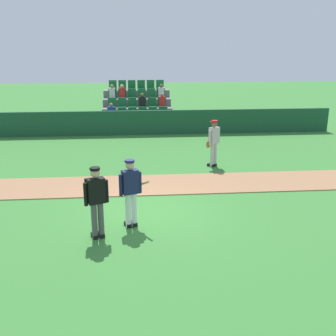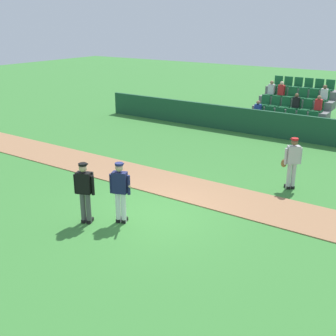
% 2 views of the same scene
% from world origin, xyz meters
% --- Properties ---
extents(ground_plane, '(80.00, 80.00, 0.00)m').
position_xyz_m(ground_plane, '(0.00, 0.00, 0.00)').
color(ground_plane, '#387A33').
extents(infield_dirt_path, '(28.00, 2.01, 0.03)m').
position_xyz_m(infield_dirt_path, '(0.00, 2.26, 0.01)').
color(infield_dirt_path, '#9E704C').
rests_on(infield_dirt_path, ground).
extents(dugout_fence, '(20.00, 0.16, 1.24)m').
position_xyz_m(dugout_fence, '(0.00, 10.13, 0.62)').
color(dugout_fence, '#19472D').
rests_on(dugout_fence, ground).
extents(stadium_bleachers, '(3.90, 3.80, 2.45)m').
position_xyz_m(stadium_bleachers, '(-0.00, 12.43, 0.74)').
color(stadium_bleachers, slate).
rests_on(stadium_bleachers, ground).
extents(batter_navy_jersey, '(0.75, 0.69, 1.76)m').
position_xyz_m(batter_navy_jersey, '(-0.35, -0.87, 0.97)').
color(batter_navy_jersey, white).
rests_on(batter_navy_jersey, ground).
extents(umpire_home_plate, '(0.56, 0.41, 1.76)m').
position_xyz_m(umpire_home_plate, '(-1.15, -1.43, 1.00)').
color(umpire_home_plate, '#4C4C4C').
rests_on(umpire_home_plate, ground).
extents(runner_grey_jersey, '(0.59, 0.48, 1.76)m').
position_xyz_m(runner_grey_jersey, '(2.72, 4.20, 0.96)').
color(runner_grey_jersey, '#B2B2B2').
rests_on(runner_grey_jersey, ground).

